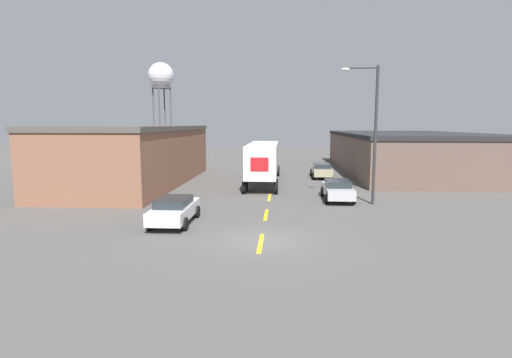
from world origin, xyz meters
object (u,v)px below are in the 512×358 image
at_px(semi_truck, 264,159).
at_px(parked_car_right_far, 322,170).
at_px(water_tower, 161,77).
at_px(parked_car_left_near, 175,209).
at_px(parked_car_right_mid, 338,189).
at_px(street_lamp, 372,126).

relative_size(semi_truck, parked_car_right_far, 2.97).
height_order(semi_truck, water_tower, water_tower).
height_order(parked_car_right_far, water_tower, water_tower).
bearing_deg(parked_car_left_near, water_tower, 107.49).
bearing_deg(water_tower, parked_car_right_mid, -60.26).
xyz_separation_m(parked_car_left_near, water_tower, (-17.24, 54.70, 13.35)).
height_order(semi_truck, parked_car_right_mid, semi_truck).
relative_size(parked_car_left_near, parked_car_right_far, 1.00).
bearing_deg(parked_car_left_near, parked_car_right_far, 63.43).
xyz_separation_m(parked_car_right_far, street_lamp, (1.95, -13.35, 4.46)).
relative_size(parked_car_right_mid, water_tower, 0.28).
relative_size(parked_car_right_mid, parked_car_left_near, 1.00).
bearing_deg(street_lamp, parked_car_left_near, -152.24).
xyz_separation_m(semi_truck, street_lamp, (7.60, -9.45, 3.02)).
distance_m(semi_truck, parked_car_left_near, 16.21).
distance_m(parked_car_right_mid, parked_car_right_far, 12.07).
height_order(parked_car_right_mid, parked_car_left_near, same).
relative_size(parked_car_right_far, water_tower, 0.28).
distance_m(parked_car_left_near, water_tower, 58.89).
distance_m(semi_truck, water_tower, 46.10).
relative_size(parked_car_left_near, street_lamp, 0.51).
distance_m(semi_truck, parked_car_right_far, 7.01).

